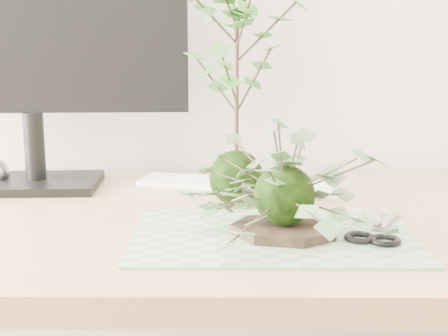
{
  "coord_description": "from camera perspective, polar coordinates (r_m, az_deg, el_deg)",
  "views": [
    {
      "loc": [
        0.01,
        0.2,
        1.03
      ],
      "look_at": [
        0.0,
        1.14,
        0.84
      ],
      "focal_mm": 50.0,
      "sensor_mm": 36.0,
      "label": 1
    }
  ],
  "objects": [
    {
      "name": "keyboard",
      "position": [
        1.24,
        1.04,
        -1.66
      ],
      "size": [
        0.43,
        0.22,
        0.02
      ],
      "rotation": [
        0.0,
        0.0,
        -0.24
      ],
      "color": "silver",
      "rests_on": "desk"
    },
    {
      "name": "maple_kokedama",
      "position": [
        1.1,
        1.19,
        11.44
      ],
      "size": [
        0.25,
        0.25,
        0.41
      ],
      "rotation": [
        0.0,
        0.0,
        0.16
      ],
      "color": "black",
      "rests_on": "desk"
    },
    {
      "name": "desk",
      "position": [
        1.09,
        -0.13,
        -8.75
      ],
      "size": [
        1.6,
        0.7,
        0.74
      ],
      "color": "tan",
      "rests_on": "ground_plane"
    },
    {
      "name": "scissors",
      "position": [
        0.96,
        14.23,
        -5.93
      ],
      "size": [
        0.1,
        0.19,
        0.01
      ],
      "rotation": [
        0.0,
        0.0,
        -0.38
      ],
      "color": "#9D9D9E",
      "rests_on": "cutting_mat"
    },
    {
      "name": "ivy_kokedama",
      "position": [
        0.92,
        5.59,
        0.09
      ],
      "size": [
        0.33,
        0.33,
        0.18
      ],
      "rotation": [
        0.0,
        0.0,
        0.33
      ],
      "color": "black",
      "rests_on": "stone_dish"
    },
    {
      "name": "cutting_mat",
      "position": [
        0.95,
        4.56,
        -6.2
      ],
      "size": [
        0.42,
        0.28,
        0.0
      ],
      "primitive_type": "cube",
      "rotation": [
        0.0,
        0.0,
        -0.0
      ],
      "color": "gray",
      "rests_on": "desk"
    },
    {
      "name": "monitor",
      "position": [
        1.3,
        -17.41,
        12.05
      ],
      "size": [
        0.62,
        0.19,
        0.55
      ],
      "rotation": [
        0.0,
        0.0,
        0.05
      ],
      "color": "black",
      "rests_on": "desk"
    },
    {
      "name": "stone_dish",
      "position": [
        0.95,
        5.47,
        -5.66
      ],
      "size": [
        0.19,
        0.19,
        0.01
      ],
      "primitive_type": "cylinder",
      "rotation": [
        0.0,
        0.0,
        -0.21
      ],
      "color": "black",
      "rests_on": "cutting_mat"
    }
  ]
}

